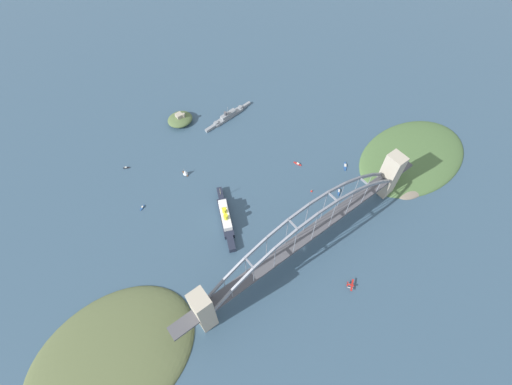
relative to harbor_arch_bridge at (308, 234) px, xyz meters
name	(u,v)px	position (x,y,z in m)	size (l,w,h in m)	color
ground_plane	(304,248)	(0.00, 0.00, -31.14)	(1400.00, 1400.00, 0.00)	#334C60
harbor_arch_bridge	(308,234)	(0.00, 0.00, 0.00)	(294.40, 17.26, 75.90)	#ADA38E
headland_west_shore	(111,361)	(-198.50, 21.16, -31.14)	(148.71, 110.15, 17.69)	#515B38
headland_east_shore	(412,158)	(181.79, 9.57, -31.14)	(150.40, 99.18, 16.07)	#476638
ocean_liner	(225,217)	(-43.48, 75.11, -25.35)	(37.60, 73.52, 18.66)	#1E2333
naval_cruiser	(228,116)	(47.02, 200.21, -28.08)	(76.24, 12.85, 17.53)	gray
fort_island_mid_harbor	(180,119)	(-6.31, 231.15, -26.19)	(32.27, 29.07, 14.41)	#4C6038
seaplane_taxiing_near_bridge	(351,285)	(8.72, -56.17, -28.93)	(10.66, 9.21, 4.98)	#B7B7B2
small_boat_0	(298,164)	(67.28, 86.23, -30.42)	(4.62, 9.75, 1.99)	#B2231E
small_boat_1	(339,192)	(77.07, 27.91, -30.24)	(8.52, 7.84, 2.54)	#234C8C
small_boat_2	(345,166)	(109.34, 49.53, -30.47)	(10.23, 10.20, 1.89)	#234C8C
small_boat_3	(126,168)	(-95.93, 203.75, -30.32)	(6.93, 4.57, 2.28)	black
small_boat_4	(142,207)	(-106.58, 142.49, -30.38)	(6.79, 4.50, 2.13)	#234C8C
small_boat_5	(185,172)	(-45.69, 153.10, -26.91)	(5.93, 9.87, 9.09)	brown
channel_marker_buoy	(312,191)	(53.74, 47.09, -30.03)	(2.20, 2.20, 2.75)	red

